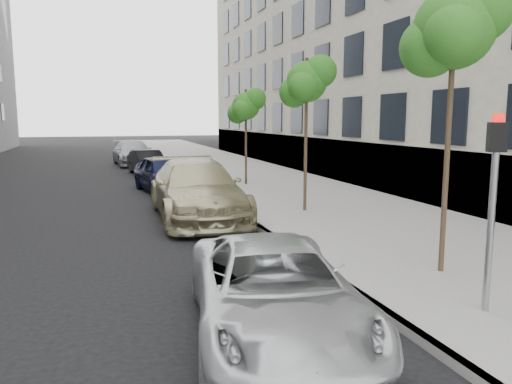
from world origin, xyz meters
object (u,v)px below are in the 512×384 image
suv (197,190)px  sedan_blue (164,174)px  signal_pole (493,189)px  minivan (274,291)px  tree_near (455,29)px  tree_mid (307,82)px  tree_far (246,106)px  sedan_rear (133,153)px  sedan_black (148,163)px

suv → sedan_blue: (-0.26, 5.74, -0.12)m
signal_pole → minivan: size_ratio=0.62×
signal_pole → sedan_blue: bearing=124.6°
tree_near → tree_mid: tree_near is taller
tree_far → sedan_rear: tree_far is taller
tree_mid → signal_pole: size_ratio=1.62×
tree_near → sedan_black: 19.82m
signal_pole → suv: (-2.67, 8.74, -1.10)m
suv → sedan_blue: size_ratio=1.36×
suv → sedan_black: bearing=92.4°
tree_near → minivan: (-3.85, -1.46, -3.87)m
sedan_black → signal_pole: bearing=-91.4°
tree_far → suv: size_ratio=0.69×
tree_near → signal_pole: 3.22m
tree_mid → sedan_blue: tree_mid is taller
sedan_blue → sedan_black: (-0.05, 6.46, -0.10)m
tree_far → sedan_black: tree_far is taller
tree_near → suv: (-3.33, 6.90, -3.65)m
tree_far → signal_pole: bearing=-92.6°
minivan → tree_mid: bearing=73.0°
tree_near → sedan_blue: 13.67m
tree_far → sedan_black: size_ratio=1.04×
tree_near → sedan_black: size_ratio=1.34×
suv → minivan: bearing=-92.6°
minivan → suv: suv is taller
sedan_rear → tree_mid: bearing=-82.1°
signal_pole → minivan: signal_pole is taller
tree_mid → tree_far: 6.53m
tree_mid → sedan_black: size_ratio=1.20×
minivan → sedan_blue: bearing=97.8°
tree_mid → sedan_black: 13.54m
sedan_blue → tree_mid: bearing=-68.2°
tree_near → tree_far: tree_near is taller
signal_pole → sedan_black: size_ratio=0.74×
sedan_rear → sedan_black: bearing=-90.7°
signal_pole → sedan_black: (-2.97, 20.94, -1.31)m
tree_mid → sedan_blue: 7.83m
tree_far → signal_pole: size_ratio=1.41×
minivan → suv: 8.38m
signal_pole → sedan_rear: bearing=120.3°
tree_mid → sedan_blue: bearing=120.3°
tree_mid → sedan_rear: (-4.01, 18.50, -3.25)m
sedan_rear → tree_near: bearing=-85.2°
tree_near → sedan_black: bearing=100.8°
sedan_blue → sedan_rear: size_ratio=0.81×
tree_near → sedan_rear: tree_near is taller
tree_far → minivan: bearing=-104.9°
tree_far → minivan: (-3.85, -14.46, -2.82)m
sedan_black → tree_mid: bearing=-83.4°
minivan → suv: size_ratio=0.78×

